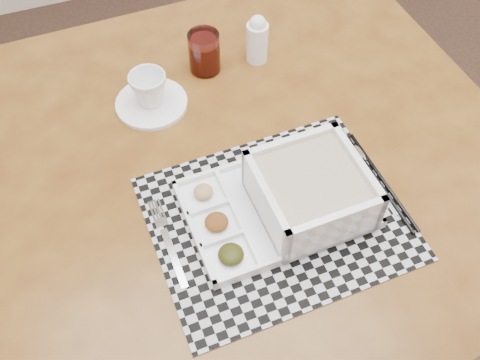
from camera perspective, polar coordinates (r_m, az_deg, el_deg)
name	(u,v)px	position (r m, az deg, el deg)	size (l,w,h in m)	color
dining_table	(247,193)	(1.09, 0.72, -1.35)	(1.12, 1.12, 0.82)	#4E2A0E
placemat	(277,218)	(0.95, 3.92, -4.05)	(0.44, 0.36, 0.00)	#AFB0B8
serving_tray	(301,196)	(0.93, 6.49, -1.76)	(0.33, 0.23, 0.10)	white
fork	(168,240)	(0.93, -7.71, -6.34)	(0.02, 0.19, 0.00)	silver
spoon	(359,159)	(1.05, 12.58, 2.17)	(0.04, 0.18, 0.01)	silver
chopsticks	(381,181)	(1.03, 14.78, -0.12)	(0.02, 0.24, 0.01)	black
saucer	(152,103)	(1.14, -9.41, 8.07)	(0.15, 0.15, 0.01)	white
cup	(149,89)	(1.11, -9.69, 9.54)	(0.08, 0.08, 0.07)	white
juice_glass	(204,54)	(1.18, -3.82, 13.27)	(0.07, 0.07, 0.09)	white
creamer_bottle	(257,39)	(1.20, 1.85, 14.78)	(0.05, 0.05, 0.11)	white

